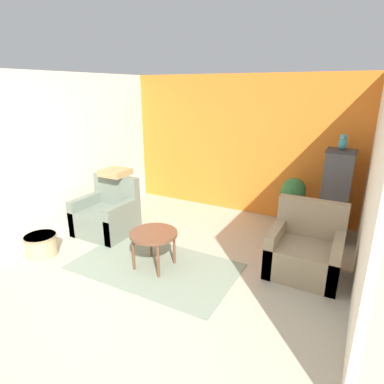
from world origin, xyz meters
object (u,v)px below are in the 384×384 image
at_px(armchair_left, 107,216).
at_px(wicker_basket, 41,244).
at_px(parrot, 343,142).
at_px(potted_plant, 293,196).
at_px(armchair_right, 305,252).
at_px(coffee_table, 154,236).
at_px(birdcage, 335,196).

xyz_separation_m(armchair_left, wicker_basket, (-0.32, -1.01, -0.13)).
height_order(parrot, wicker_basket, parrot).
relative_size(potted_plant, wicker_basket, 1.97).
bearing_deg(armchair_left, wicker_basket, -107.42).
height_order(armchair_right, wicker_basket, armchair_right).
bearing_deg(parrot, coffee_table, -133.71).
relative_size(birdcage, wicker_basket, 3.19).
distance_m(coffee_table, armchair_left, 1.39).
height_order(armchair_right, parrot, parrot).
bearing_deg(armchair_right, potted_plant, 108.76).
relative_size(coffee_table, armchair_left, 0.68).
height_order(armchair_right, potted_plant, armchair_right).
xyz_separation_m(coffee_table, armchair_left, (-1.28, 0.53, -0.16)).
bearing_deg(parrot, armchair_right, -98.70).
bearing_deg(coffee_table, potted_plant, 58.64).
relative_size(birdcage, potted_plant, 1.62).
xyz_separation_m(armchair_left, armchair_right, (3.03, 0.28, 0.00)).
bearing_deg(birdcage, wicker_basket, -144.64).
bearing_deg(coffee_table, birdcage, 46.26).
xyz_separation_m(coffee_table, parrot, (1.94, 2.02, 1.06)).
bearing_deg(parrot, wicker_basket, -144.62).
relative_size(coffee_table, armchair_right, 0.68).
distance_m(coffee_table, birdcage, 2.81).
height_order(armchair_left, armchair_right, same).
xyz_separation_m(coffee_table, potted_plant, (1.30, 2.13, 0.11)).
relative_size(coffee_table, potted_plant, 0.71).
distance_m(armchair_left, wicker_basket, 1.06).
distance_m(armchair_left, birdcage, 3.57).
bearing_deg(armchair_right, parrot, 81.30).
relative_size(parrot, wicker_basket, 0.54).
bearing_deg(wicker_basket, coffee_table, 16.82).
bearing_deg(coffee_table, armchair_right, 24.62).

